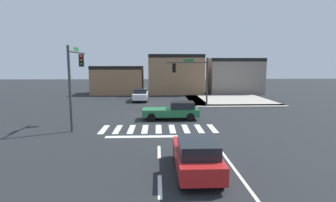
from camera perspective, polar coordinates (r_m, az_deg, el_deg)
ground_plane at (r=23.46m, az=-2.08°, el=-3.37°), size 120.00×120.00×0.00m
crosswalk_near at (r=19.06m, az=-2.02°, el=-6.00°), size 8.17×2.57×0.01m
lane_markings at (r=11.30m, az=3.81°, el=-16.00°), size 6.80×24.25×0.01m
bike_detector_marking at (r=14.77m, az=3.50°, el=-10.16°), size 1.06×1.06×0.01m
curb_corner_northeast at (r=33.84m, az=12.38°, el=0.05°), size 10.00×10.60×0.15m
storefront_row at (r=42.04m, az=2.49°, el=5.37°), size 26.12×6.27×6.05m
traffic_signal_northeast at (r=28.17m, az=5.14°, el=5.84°), size 4.47×0.32×5.26m
traffic_signal_southwest at (r=20.21m, az=-19.25°, el=5.83°), size 0.32×4.10×5.82m
car_white at (r=33.64m, az=-5.88°, el=1.38°), size 1.74×4.45×1.53m
car_green at (r=22.22m, az=1.16°, el=-2.08°), size 4.64×1.76×1.47m
car_red at (r=11.44m, az=6.09°, el=-11.57°), size 1.72×4.25×1.52m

